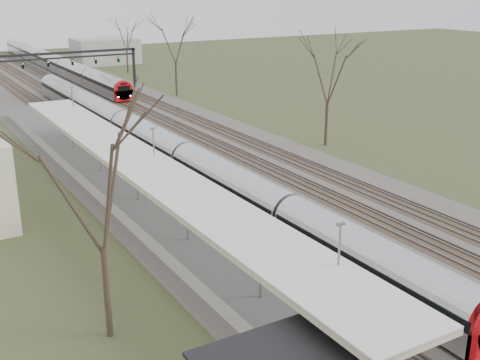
% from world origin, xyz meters
% --- Properties ---
extents(track_bed, '(24.00, 160.00, 0.22)m').
position_xyz_m(track_bed, '(0.26, 55.00, 0.06)').
color(track_bed, '#474442').
rests_on(track_bed, ground).
extents(platform, '(3.50, 69.00, 1.00)m').
position_xyz_m(platform, '(-9.05, 37.50, 0.50)').
color(platform, '#9E9B93').
rests_on(platform, ground).
extents(canopy, '(4.10, 50.00, 3.11)m').
position_xyz_m(canopy, '(-9.05, 32.99, 3.93)').
color(canopy, slate).
rests_on(canopy, platform).
extents(signal_gantry, '(21.00, 0.59, 6.08)m').
position_xyz_m(signal_gantry, '(0.29, 84.99, 4.91)').
color(signal_gantry, black).
rests_on(signal_gantry, ground).
extents(tree_west_near, '(5.00, 5.00, 10.30)m').
position_xyz_m(tree_west_near, '(-16.00, 20.00, 7.29)').
color(tree_west_near, '#2D231C').
rests_on(tree_west_near, ground).
extents(tree_east_far, '(5.00, 5.00, 10.30)m').
position_xyz_m(tree_east_far, '(14.00, 42.00, 7.29)').
color(tree_east_far, '#2D231C').
rests_on(tree_east_far, ground).
extents(train_near, '(2.62, 75.21, 3.05)m').
position_xyz_m(train_near, '(-2.50, 47.03, 1.48)').
color(train_near, '#B4B6BF').
rests_on(train_near, ground).
extents(train_far, '(2.62, 75.21, 3.05)m').
position_xyz_m(train_far, '(4.50, 110.75, 1.48)').
color(train_far, '#B4B6BF').
rests_on(train_far, ground).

